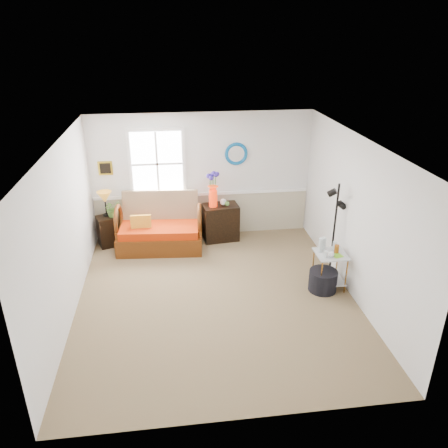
{
  "coord_description": "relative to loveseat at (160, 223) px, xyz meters",
  "views": [
    {
      "loc": [
        -0.65,
        -6.07,
        4.09
      ],
      "look_at": [
        0.2,
        0.56,
        1.07
      ],
      "focal_mm": 35.0,
      "sensor_mm": 36.0,
      "label": 1
    }
  ],
  "objects": [
    {
      "name": "window",
      "position": [
        0.01,
        0.53,
        1.06
      ],
      "size": [
        1.14,
        0.06,
        1.44
      ],
      "primitive_type": null,
      "color": "white",
      "rests_on": "walls"
    },
    {
      "name": "chair_rail",
      "position": [
        0.91,
        0.53,
        0.38
      ],
      "size": [
        4.46,
        0.04,
        0.06
      ],
      "primitive_type": "cube",
      "color": "white",
      "rests_on": "walls"
    },
    {
      "name": "floor",
      "position": [
        0.91,
        -1.94,
        -0.54
      ],
      "size": [
        4.5,
        5.0,
        0.01
      ],
      "primitive_type": "cube",
      "color": "brown",
      "rests_on": "ground"
    },
    {
      "name": "ottoman",
      "position": [
        2.73,
        -1.94,
        -0.36
      ],
      "size": [
        0.48,
        0.48,
        0.37
      ],
      "primitive_type": "cylinder",
      "rotation": [
        0.0,
        0.0,
        0.01
      ],
      "color": "black",
      "rests_on": "floor"
    },
    {
      "name": "throw_pillow",
      "position": [
        -0.36,
        -0.08,
        0.01
      ],
      "size": [
        0.4,
        0.1,
        0.4
      ],
      "primitive_type": null,
      "rotation": [
        0.0,
        0.0,
        0.01
      ],
      "color": "#D76409",
      "rests_on": "loveseat"
    },
    {
      "name": "cabinet",
      "position": [
        1.25,
        0.24,
        -0.16
      ],
      "size": [
        0.76,
        0.53,
        0.76
      ],
      "primitive_type": null,
      "rotation": [
        0.0,
        0.0,
        0.11
      ],
      "color": "black",
      "rests_on": "floor"
    },
    {
      "name": "table_lamp",
      "position": [
        -1.05,
        0.29,
        0.35
      ],
      "size": [
        0.33,
        0.33,
        0.52
      ],
      "primitive_type": null,
      "rotation": [
        0.0,
        0.0,
        0.19
      ],
      "color": "orange",
      "rests_on": "lamp_stand"
    },
    {
      "name": "tabletop_items",
      "position": [
        2.84,
        -1.82,
        0.23
      ],
      "size": [
        0.51,
        0.51,
        0.24
      ],
      "primitive_type": null,
      "rotation": [
        0.0,
        0.0,
        0.29
      ],
      "color": "silver",
      "rests_on": "side_table"
    },
    {
      "name": "potted_plant",
      "position": [
        -0.92,
        0.27,
        0.22
      ],
      "size": [
        0.46,
        0.47,
        0.27
      ],
      "primitive_type": "imported",
      "rotation": [
        0.0,
        0.0,
        0.66
      ],
      "color": "#527E33",
      "rests_on": "lamp_stand"
    },
    {
      "name": "mirror",
      "position": [
        1.61,
        0.54,
        1.21
      ],
      "size": [
        0.47,
        0.07,
        0.47
      ],
      "primitive_type": "torus",
      "rotation": [
        1.57,
        0.0,
        0.0
      ],
      "color": "#1687C5",
      "rests_on": "walls"
    },
    {
      "name": "flower_vase",
      "position": [
        1.1,
        0.21,
        0.58
      ],
      "size": [
        0.26,
        0.26,
        0.72
      ],
      "primitive_type": null,
      "rotation": [
        0.0,
        0.0,
        0.27
      ],
      "color": "red",
      "rests_on": "cabinet"
    },
    {
      "name": "picture",
      "position": [
        -1.01,
        0.54,
        1.01
      ],
      "size": [
        0.28,
        0.03,
        0.28
      ],
      "primitive_type": "cube",
      "color": "gold",
      "rests_on": "walls"
    },
    {
      "name": "walls",
      "position": [
        0.91,
        -1.94,
        0.76
      ],
      "size": [
        4.51,
        5.01,
        2.6
      ],
      "color": "silver",
      "rests_on": "floor"
    },
    {
      "name": "lamp_stand",
      "position": [
        -1.07,
        0.25,
        -0.23
      ],
      "size": [
        0.46,
        0.46,
        0.63
      ],
      "primitive_type": null,
      "rotation": [
        0.0,
        0.0,
        0.36
      ],
      "color": "black",
      "rests_on": "floor"
    },
    {
      "name": "side_table",
      "position": [
        2.86,
        -1.86,
        -0.22
      ],
      "size": [
        0.51,
        0.51,
        0.65
      ],
      "primitive_type": null,
      "rotation": [
        0.0,
        0.0,
        -0.01
      ],
      "color": "#B67827",
      "rests_on": "floor"
    },
    {
      "name": "wainscot",
      "position": [
        0.91,
        0.54,
        -0.09
      ],
      "size": [
        4.46,
        0.02,
        0.9
      ],
      "primitive_type": "cube",
      "color": "#ADA489",
      "rests_on": "walls"
    },
    {
      "name": "loveseat",
      "position": [
        0.0,
        0.0,
        0.0
      ],
      "size": [
        1.73,
        1.08,
        1.09
      ],
      "primitive_type": null,
      "rotation": [
        0.0,
        0.0,
        -0.08
      ],
      "color": "brown",
      "rests_on": "floor"
    },
    {
      "name": "ceiling",
      "position": [
        0.91,
        -1.94,
        2.06
      ],
      "size": [
        4.5,
        5.0,
        0.01
      ],
      "primitive_type": "cube",
      "color": "white",
      "rests_on": "walls"
    },
    {
      "name": "floor_lamp",
      "position": [
        3.01,
        -1.51,
        0.33
      ],
      "size": [
        0.33,
        0.33,
        1.75
      ],
      "primitive_type": null,
      "rotation": [
        0.0,
        0.0,
        -0.42
      ],
      "color": "black",
      "rests_on": "floor"
    }
  ]
}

